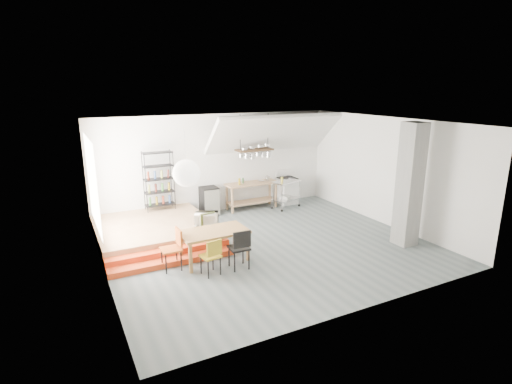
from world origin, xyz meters
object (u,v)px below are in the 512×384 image
dining_table (214,234)px  rolling_cart (286,190)px  stove (287,190)px  mini_fridge (209,201)px

dining_table → rolling_cart: bearing=36.7°
stove → dining_table: size_ratio=0.73×
rolling_cart → mini_fridge: bearing=153.2°
stove → rolling_cart: bearing=-125.0°
dining_table → mini_fridge: 3.60m
dining_table → rolling_cart: (3.76, 2.90, -0.06)m
mini_fridge → dining_table: bearing=-108.9°
dining_table → mini_fridge: (1.17, 3.40, -0.22)m
dining_table → mini_fridge: mini_fridge is taller
stove → rolling_cart: (-0.32, -0.46, 0.13)m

